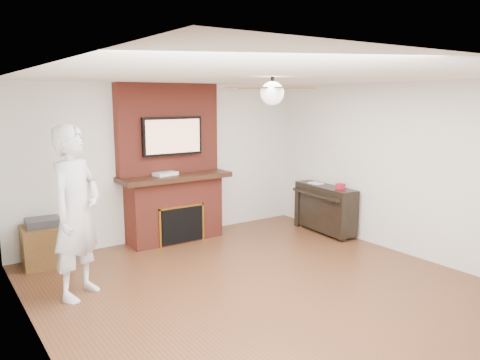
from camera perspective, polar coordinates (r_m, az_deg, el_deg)
room_shell at (r=5.36m, az=3.82°, el=-1.02°), size 5.36×5.86×2.86m
fireplace at (r=7.54m, az=-8.26°, el=0.14°), size 1.78×0.64×2.50m
tv at (r=7.41m, az=-8.24°, el=5.31°), size 1.00×0.08×0.60m
ceiling_fan at (r=5.26m, az=3.96°, el=10.63°), size 1.21×1.21×0.31m
person at (r=5.61m, az=-19.32°, el=-3.76°), size 0.87×0.83×1.98m
side_table at (r=7.01m, az=-22.75°, el=-7.13°), size 0.60×0.60×0.65m
piano at (r=8.08m, az=10.29°, el=-3.32°), size 0.55×1.26×0.90m
cable_box at (r=7.36m, az=-9.09°, el=0.76°), size 0.40×0.27×0.05m
candle_orange at (r=7.49m, az=-9.01°, el=-7.29°), size 0.07×0.07×0.12m
candle_green at (r=7.49m, az=-7.99°, el=-7.41°), size 0.07×0.07×0.09m
candle_cream at (r=7.55m, az=-7.20°, el=-7.20°), size 0.08×0.08×0.10m
candle_blue at (r=7.70m, az=-6.08°, el=-6.92°), size 0.06×0.06×0.08m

